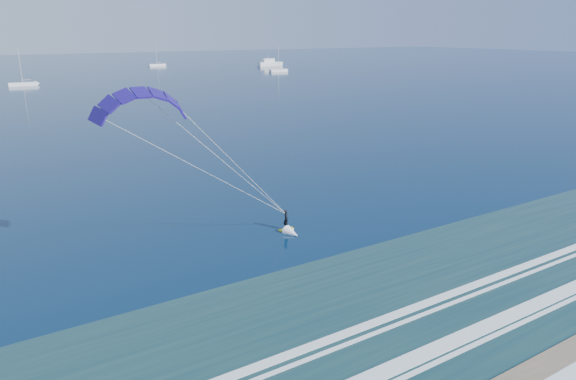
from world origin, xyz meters
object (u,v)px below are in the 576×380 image
(motor_yacht, at_px, (270,63))
(sailboat_3, at_px, (157,65))
(kitesurfer_rig, at_px, (225,163))
(sailboat_2, at_px, (23,84))
(sailboat_4, at_px, (278,70))

(motor_yacht, xyz_separation_m, sailboat_3, (-51.71, 28.25, -0.79))
(sailboat_3, bearing_deg, kitesurfer_rig, -106.86)
(kitesurfer_rig, distance_m, sailboat_2, 160.09)
(motor_yacht, bearing_deg, sailboat_4, -114.55)
(motor_yacht, relative_size, sailboat_3, 1.15)
(sailboat_2, bearing_deg, sailboat_4, 4.47)
(sailboat_2, height_order, sailboat_4, sailboat_2)
(motor_yacht, distance_m, sailboat_4, 42.58)
(kitesurfer_rig, bearing_deg, sailboat_3, 73.14)
(motor_yacht, xyz_separation_m, sailboat_2, (-122.40, -46.91, -0.79))
(sailboat_2, relative_size, sailboat_3, 1.04)
(kitesurfer_rig, bearing_deg, motor_yacht, 59.27)
(sailboat_3, bearing_deg, sailboat_2, -133.25)
(motor_yacht, height_order, sailboat_4, sailboat_4)
(sailboat_3, bearing_deg, sailboat_4, -63.07)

